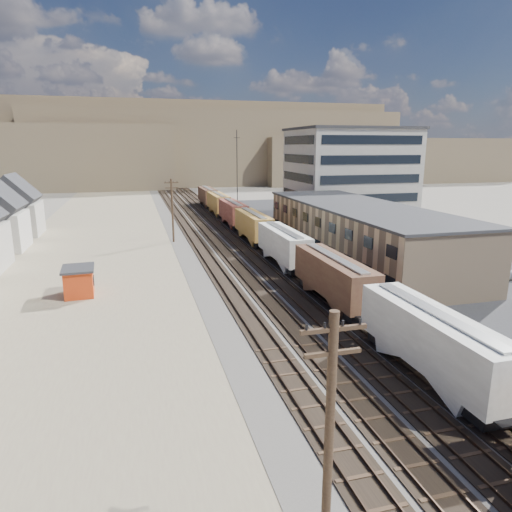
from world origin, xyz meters
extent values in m
plane|color=#6B6356|center=(0.00, 0.00, 0.00)|extent=(300.00, 300.00, 0.00)
cube|color=#4C4742|center=(0.00, 50.00, 0.03)|extent=(18.00, 200.00, 0.06)
cube|color=#87765D|center=(-20.00, 40.00, 0.01)|extent=(24.00, 180.00, 0.03)
cube|color=#232326|center=(22.00, 35.00, 0.02)|extent=(26.00, 120.00, 0.04)
cube|color=black|center=(-5.00, 50.00, 0.10)|extent=(2.60, 200.00, 0.08)
cube|color=#38281E|center=(-5.72, 50.00, 0.22)|extent=(0.08, 200.00, 0.16)
cube|color=#38281E|center=(-4.28, 50.00, 0.22)|extent=(0.08, 200.00, 0.16)
cube|color=black|center=(-2.00, 50.00, 0.10)|extent=(2.60, 200.00, 0.08)
cube|color=#38281E|center=(-2.72, 50.00, 0.22)|extent=(0.08, 200.00, 0.16)
cube|color=#38281E|center=(-1.28, 50.00, 0.22)|extent=(0.08, 200.00, 0.16)
cube|color=black|center=(1.00, 50.00, 0.10)|extent=(2.60, 200.00, 0.08)
cube|color=#38281E|center=(0.28, 50.00, 0.22)|extent=(0.08, 200.00, 0.16)
cube|color=#38281E|center=(1.72, 50.00, 0.22)|extent=(0.08, 200.00, 0.16)
cube|color=black|center=(3.80, 50.00, 0.10)|extent=(2.60, 200.00, 0.08)
cube|color=#38281E|center=(3.08, 50.00, 0.22)|extent=(0.08, 200.00, 0.16)
cube|color=#38281E|center=(4.52, 50.00, 0.22)|extent=(0.08, 200.00, 0.16)
cube|color=black|center=(3.80, -11.78, 0.75)|extent=(2.20, 2.20, 0.90)
cube|color=black|center=(3.80, -1.63, 0.75)|extent=(2.20, 2.20, 0.90)
cube|color=beige|center=(3.80, -6.70, 2.90)|extent=(3.00, 13.34, 3.40)
cube|color=#B7B7B2|center=(3.80, -6.70, 4.68)|extent=(0.90, 12.32, 0.16)
cube|color=black|center=(3.80, 3.42, 0.75)|extent=(2.20, 2.20, 0.90)
cube|color=black|center=(3.80, 13.57, 0.75)|extent=(2.20, 2.20, 0.90)
cube|color=#492A1F|center=(3.80, 8.50, 2.90)|extent=(3.00, 13.34, 3.40)
cube|color=#B7B7B2|center=(3.80, 8.50, 4.68)|extent=(0.90, 12.32, 0.16)
cube|color=black|center=(3.80, 18.62, 0.75)|extent=(2.20, 2.20, 0.90)
cube|color=black|center=(3.80, 28.77, 0.75)|extent=(2.20, 2.20, 0.90)
cube|color=beige|center=(3.80, 23.70, 2.90)|extent=(3.00, 13.34, 3.40)
cube|color=#B7B7B2|center=(3.80, 23.70, 4.68)|extent=(0.90, 12.32, 0.16)
cube|color=black|center=(3.80, 33.82, 0.75)|extent=(2.20, 2.20, 0.90)
cube|color=black|center=(3.80, 43.97, 0.75)|extent=(2.20, 2.20, 0.90)
cube|color=#AB7C2D|center=(3.80, 38.90, 2.90)|extent=(3.00, 13.34, 3.40)
cube|color=#B7B7B2|center=(3.80, 38.90, 4.68)|extent=(0.90, 12.33, 0.16)
cube|color=black|center=(3.80, 49.02, 0.75)|extent=(2.20, 2.20, 0.90)
cube|color=black|center=(3.80, 59.17, 0.75)|extent=(2.20, 2.20, 0.90)
cube|color=maroon|center=(3.80, 54.10, 2.90)|extent=(3.00, 13.34, 3.40)
cube|color=#B7B7B2|center=(3.80, 54.10, 4.68)|extent=(0.90, 12.33, 0.16)
cube|color=black|center=(3.80, 64.22, 0.75)|extent=(2.20, 2.20, 0.90)
cube|color=black|center=(3.80, 74.37, 0.75)|extent=(2.20, 2.20, 0.90)
cube|color=#AB7C2D|center=(3.80, 69.30, 2.90)|extent=(3.00, 13.34, 3.40)
cube|color=#B7B7B2|center=(3.80, 69.30, 4.68)|extent=(0.90, 12.32, 0.16)
cube|color=black|center=(3.80, 79.42, 0.75)|extent=(2.20, 2.20, 0.90)
cube|color=black|center=(3.80, 89.57, 0.75)|extent=(2.20, 2.20, 0.90)
cube|color=#492A1F|center=(3.80, 84.50, 2.90)|extent=(3.00, 13.34, 3.40)
cube|color=#B7B7B2|center=(3.80, 84.50, 4.68)|extent=(0.90, 12.32, 0.16)
cube|color=tan|center=(15.00, 25.00, 3.50)|extent=(12.00, 40.00, 7.00)
cube|color=#2D2D30|center=(15.00, 25.00, 7.10)|extent=(12.40, 40.40, 0.30)
cube|color=black|center=(8.95, 25.00, 2.20)|extent=(0.12, 36.00, 1.20)
cube|color=black|center=(8.95, 25.00, 5.20)|extent=(0.12, 36.00, 1.20)
cube|color=#9E998E|center=(28.00, 55.00, 9.00)|extent=(22.00, 18.00, 18.00)
cube|color=#2D2D30|center=(28.00, 55.00, 18.20)|extent=(22.60, 18.60, 0.50)
cube|color=black|center=(16.95, 55.00, 9.00)|extent=(0.12, 16.00, 16.00)
cube|color=black|center=(28.00, 45.95, 9.00)|extent=(20.00, 0.12, 16.00)
cylinder|color=#382619|center=(-8.50, -18.00, 5.00)|extent=(0.32, 0.32, 10.00)
cube|color=#382619|center=(-8.50, -18.00, 9.40)|extent=(2.20, 0.14, 0.14)
cube|color=#382619|center=(-8.50, -18.00, 8.60)|extent=(1.90, 0.14, 0.14)
cylinder|color=black|center=(-7.90, -18.00, 9.55)|extent=(0.08, 0.08, 0.22)
cylinder|color=#382619|center=(-8.50, 42.00, 5.00)|extent=(0.32, 0.32, 10.00)
cube|color=#382619|center=(-8.50, 42.00, 9.40)|extent=(2.20, 0.14, 0.14)
cube|color=#382619|center=(-8.50, 42.00, 8.60)|extent=(1.90, 0.14, 0.14)
cylinder|color=black|center=(-7.90, 42.00, 9.55)|extent=(0.08, 0.08, 0.22)
cylinder|color=black|center=(6.00, 60.00, 9.00)|extent=(0.16, 0.16, 18.00)
cube|color=black|center=(6.00, 60.00, 16.50)|extent=(1.20, 0.08, 0.08)
cube|color=#9E998E|center=(-34.00, 55.00, 2.75)|extent=(8.00, 8.00, 5.50)
cube|color=#2D2D30|center=(-34.00, 55.00, 6.40)|extent=(8.15, 8.16, 8.15)
cube|color=brown|center=(20.00, 160.00, 14.00)|extent=(140.00, 45.00, 28.00)
cube|color=brown|center=(90.00, 150.00, 9.00)|extent=(110.00, 38.00, 18.00)
cube|color=brown|center=(-10.00, 180.00, 16.00)|extent=(200.00, 60.00, 32.00)
cube|color=#C03712|center=(-20.16, 17.65, 1.38)|extent=(2.95, 3.81, 2.75)
cube|color=#2D2D30|center=(-20.16, 17.65, 2.84)|extent=(3.33, 4.20, 0.23)
cube|color=black|center=(-18.74, 17.73, 1.47)|extent=(0.14, 0.92, 0.92)
imported|color=#ACAEB4|center=(25.19, 11.12, 0.84)|extent=(6.07, 3.21, 1.68)
imported|color=navy|center=(24.76, 42.77, 0.82)|extent=(4.35, 6.43, 1.64)
imported|color=white|center=(27.13, 39.07, 0.74)|extent=(2.83, 4.63, 1.47)
camera|label=1|loc=(-14.23, -30.09, 14.91)|focal=32.00mm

